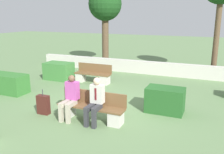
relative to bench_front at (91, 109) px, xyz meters
name	(u,v)px	position (x,y,z in m)	size (l,w,h in m)	color
ground_plane	(105,105)	(-0.12, 1.25, -0.33)	(60.00, 60.00, 0.00)	#607F51
perimeter_wall	(146,67)	(-0.12, 6.41, 0.00)	(12.60, 0.30, 0.67)	beige
bench_front	(91,109)	(0.00, 0.00, 0.00)	(2.06, 0.48, 0.85)	brown
bench_left_side	(93,76)	(-1.89, 3.75, -0.01)	(1.70, 0.49, 0.85)	brown
person_seated_man	(95,99)	(0.21, -0.14, 0.40)	(0.38, 0.64, 1.33)	#333338
person_seated_woman	(70,95)	(-0.62, -0.14, 0.39)	(0.38, 0.64, 1.32)	#B2A893
hedge_block_near_left	(59,71)	(-3.67, 3.63, 0.07)	(1.30, 0.83, 0.82)	#3D7A38
hedge_block_near_right	(8,83)	(-4.29, 1.07, 0.05)	(1.56, 0.75, 0.76)	#33702D
hedge_block_mid_left	(165,100)	(1.87, 1.48, 0.07)	(1.18, 0.72, 0.80)	#235623
suitcase	(43,105)	(-1.60, -0.18, -0.03)	(0.39, 0.19, 0.81)	#471E19
tree_leftmost	(105,6)	(-3.28, 8.17, 3.20)	(2.02, 2.02, 4.67)	brown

